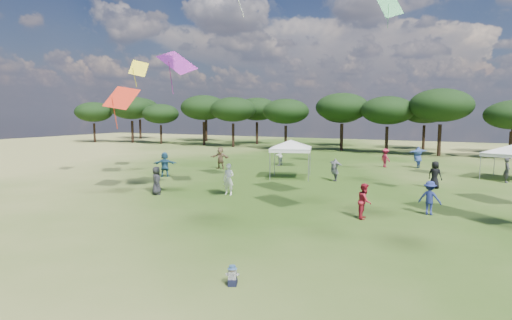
{
  "coord_description": "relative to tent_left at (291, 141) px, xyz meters",
  "views": [
    {
      "loc": [
        6.38,
        -7.97,
        4.91
      ],
      "look_at": [
        -0.64,
        6.0,
        3.16
      ],
      "focal_mm": 30.0,
      "sensor_mm": 36.0,
      "label": 1
    }
  ],
  "objects": [
    {
      "name": "tree_line",
      "position": [
        7.94,
        25.89,
        2.68
      ],
      "size": [
        108.78,
        17.63,
        7.77
      ],
      "color": "black",
      "rests_on": "ground"
    },
    {
      "name": "toddler",
      "position": [
        6.06,
        -19.32,
        -2.49
      ],
      "size": [
        0.45,
        0.48,
        0.59
      ],
      "rotation": [
        0.0,
        0.0,
        0.43
      ],
      "color": "black",
      "rests_on": "ground"
    },
    {
      "name": "tent_right",
      "position": [
        14.67,
        6.64,
        -0.31
      ],
      "size": [
        6.39,
        6.39,
        2.87
      ],
      "rotation": [
        0.0,
        0.0,
        -0.33
      ],
      "color": "gray",
      "rests_on": "ground"
    },
    {
      "name": "festival_crowd",
      "position": [
        3.01,
        1.21,
        -1.85
      ],
      "size": [
        28.02,
        21.94,
        1.93
      ],
      "color": "navy",
      "rests_on": "ground"
    },
    {
      "name": "tent_left",
      "position": [
        0.0,
        0.0,
        0.0
      ],
      "size": [
        5.7,
        5.7,
        3.17
      ],
      "rotation": [
        0.0,
        0.0,
        0.3
      ],
      "color": "gray",
      "rests_on": "ground"
    },
    {
      "name": "ground",
      "position": [
        5.55,
        -21.52,
        -2.75
      ],
      "size": [
        140.0,
        140.0,
        0.0
      ],
      "primitive_type": "plane",
      "color": "#335118",
      "rests_on": "ground"
    }
  ]
}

